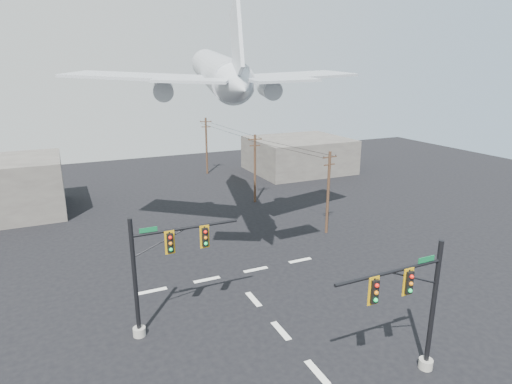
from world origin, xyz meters
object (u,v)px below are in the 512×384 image
utility_pole_a (328,191)px  utility_pole_c (206,145)px  utility_pole_b (255,167)px  signal_mast_far (158,271)px  airliner (217,72)px  signal_mast_near (415,309)px

utility_pole_a → utility_pole_c: bearing=89.4°
utility_pole_c → utility_pole_b: bearing=-67.3°
signal_mast_far → airliner: bearing=56.0°
signal_mast_far → utility_pole_c: utility_pole_c is taller
utility_pole_a → utility_pole_b: bearing=94.0°
signal_mast_near → signal_mast_far: size_ratio=0.99×
signal_mast_near → utility_pole_a: 19.88m
utility_pole_b → utility_pole_c: 15.90m
airliner → utility_pole_a: bearing=-93.0°
airliner → utility_pole_c: bearing=-3.0°
utility_pole_b → signal_mast_far: bearing=-118.6°
signal_mast_far → utility_pole_b: size_ratio=0.92×
signal_mast_far → utility_pole_a: (17.85, 9.33, 0.23)m
utility_pole_a → airliner: airliner is taller
utility_pole_c → airliner: bearing=-85.1°
signal_mast_near → utility_pole_c: bearing=84.3°
utility_pole_c → signal_mast_far: bearing=-91.7°
utility_pole_b → utility_pole_c: utility_pole_c is taller
utility_pole_c → airliner: airliner is taller
signal_mast_far → utility_pole_c: size_ratio=0.88×
signal_mast_near → utility_pole_b: (5.24, 30.24, 0.33)m
signal_mast_far → utility_pole_b: 26.33m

